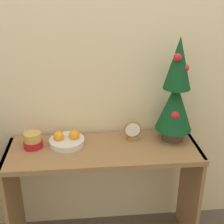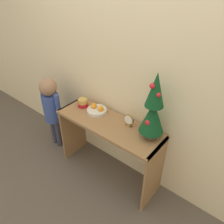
{
  "view_description": "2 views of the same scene",
  "coord_description": "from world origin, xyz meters",
  "px_view_note": "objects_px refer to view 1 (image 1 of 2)",
  "views": [
    {
      "loc": [
        -0.09,
        -1.35,
        1.61
      ],
      "look_at": [
        0.05,
        0.17,
        0.93
      ],
      "focal_mm": 50.0,
      "sensor_mm": 36.0,
      "label": 1
    },
    {
      "loc": [
        1.09,
        -1.09,
        1.96
      ],
      "look_at": [
        0.03,
        0.21,
        0.82
      ],
      "focal_mm": 35.0,
      "sensor_mm": 36.0,
      "label": 2
    }
  ],
  "objects_px": {
    "fruit_bowl": "(67,140)",
    "singing_bowl": "(33,141)",
    "desk_clock": "(132,131)",
    "mini_tree": "(176,93)"
  },
  "relations": [
    {
      "from": "fruit_bowl",
      "to": "singing_bowl",
      "type": "distance_m",
      "value": 0.19
    },
    {
      "from": "singing_bowl",
      "to": "desk_clock",
      "type": "distance_m",
      "value": 0.58
    },
    {
      "from": "mini_tree",
      "to": "singing_bowl",
      "type": "distance_m",
      "value": 0.86
    },
    {
      "from": "mini_tree",
      "to": "desk_clock",
      "type": "height_order",
      "value": "mini_tree"
    },
    {
      "from": "fruit_bowl",
      "to": "desk_clock",
      "type": "bearing_deg",
      "value": 2.65
    },
    {
      "from": "fruit_bowl",
      "to": "desk_clock",
      "type": "relative_size",
      "value": 1.66
    },
    {
      "from": "mini_tree",
      "to": "fruit_bowl",
      "type": "xyz_separation_m",
      "value": [
        -0.63,
        -0.01,
        -0.27
      ]
    },
    {
      "from": "mini_tree",
      "to": "singing_bowl",
      "type": "relative_size",
      "value": 5.69
    },
    {
      "from": "fruit_bowl",
      "to": "singing_bowl",
      "type": "xyz_separation_m",
      "value": [
        -0.19,
        -0.01,
        0.02
      ]
    },
    {
      "from": "mini_tree",
      "to": "singing_bowl",
      "type": "bearing_deg",
      "value": -178.53
    }
  ]
}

